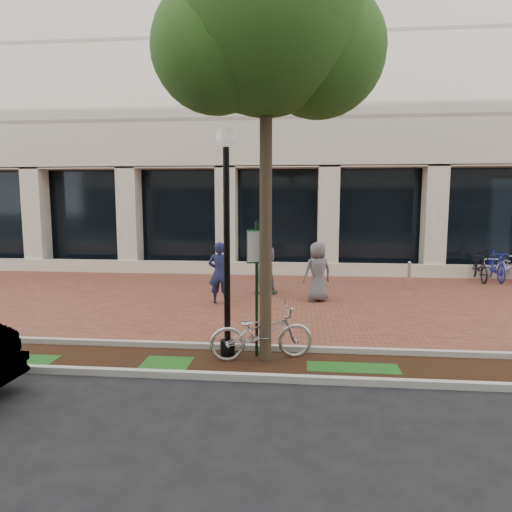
# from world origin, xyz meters

# --- Properties ---
(ground) EXTENTS (120.00, 120.00, 0.00)m
(ground) POSITION_xyz_m (0.00, 0.00, 0.00)
(ground) COLOR black
(ground) RESTS_ON ground
(brick_plaza) EXTENTS (40.00, 9.00, 0.01)m
(brick_plaza) POSITION_xyz_m (0.00, 0.00, 0.01)
(brick_plaza) COLOR brown
(brick_plaza) RESTS_ON ground
(planting_strip) EXTENTS (40.00, 1.50, 0.01)m
(planting_strip) POSITION_xyz_m (0.00, -5.25, 0.01)
(planting_strip) COLOR black
(planting_strip) RESTS_ON ground
(curb_plaza_side) EXTENTS (40.00, 0.12, 0.12)m
(curb_plaza_side) POSITION_xyz_m (0.00, -4.50, 0.06)
(curb_plaza_side) COLOR #B1B1A7
(curb_plaza_side) RESTS_ON ground
(curb_street_side) EXTENTS (40.00, 0.12, 0.12)m
(curb_street_side) POSITION_xyz_m (0.00, -6.00, 0.06)
(curb_street_side) COLOR #B1B1A7
(curb_street_side) RESTS_ON ground
(near_office_building) EXTENTS (40.00, 12.12, 16.00)m
(near_office_building) POSITION_xyz_m (0.00, 10.47, 10.05)
(near_office_building) COLOR beige
(near_office_building) RESTS_ON ground
(parking_sign) EXTENTS (0.34, 0.07, 2.55)m
(parking_sign) POSITION_xyz_m (0.14, -4.85, 1.62)
(parking_sign) COLOR #163D1E
(parking_sign) RESTS_ON ground
(lamppost) EXTENTS (0.36, 0.36, 4.24)m
(lamppost) POSITION_xyz_m (-0.42, -4.83, 2.39)
(lamppost) COLOR black
(lamppost) RESTS_ON ground
(street_tree) EXTENTS (3.97, 3.31, 7.68)m
(street_tree) POSITION_xyz_m (0.37, -4.99, 5.81)
(street_tree) COLOR #4D3F2C
(street_tree) RESTS_ON ground
(locked_bicycle) EXTENTS (2.04, 1.17, 1.01)m
(locked_bicycle) POSITION_xyz_m (0.25, -4.97, 0.51)
(locked_bicycle) COLOR #B9B9BE
(locked_bicycle) RESTS_ON ground
(pedestrian_left) EXTENTS (0.65, 0.44, 1.77)m
(pedestrian_left) POSITION_xyz_m (-1.33, -0.56, 0.88)
(pedestrian_left) COLOR #1C2347
(pedestrian_left) RESTS_ON ground
(pedestrian_mid) EXTENTS (1.05, 0.87, 1.95)m
(pedestrian_mid) POSITION_xyz_m (-0.22, 0.92, 0.98)
(pedestrian_mid) COLOR slate
(pedestrian_mid) RESTS_ON ground
(pedestrian_right) EXTENTS (1.00, 0.84, 1.73)m
(pedestrian_right) POSITION_xyz_m (1.44, 0.02, 0.87)
(pedestrian_right) COLOR #5B5A5F
(pedestrian_right) RESTS_ON ground
(bollard) EXTENTS (0.12, 0.12, 0.93)m
(bollard) POSITION_xyz_m (4.51, 2.11, 0.47)
(bollard) COLOR silver
(bollard) RESTS_ON ground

